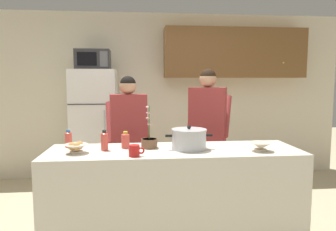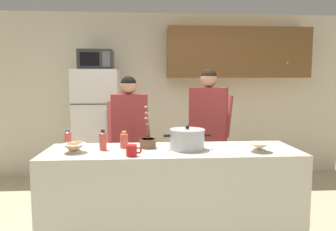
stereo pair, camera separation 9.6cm
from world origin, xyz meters
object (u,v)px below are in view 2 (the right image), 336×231
object	(u,v)px
refrigerator	(98,128)
potted_orchid	(148,141)
bottle_far_corner	(124,140)
person_by_sink	(208,122)
microwave	(96,60)
bottle_mid_counter	(68,138)
cooking_pot	(187,139)
bottle_near_edge	(103,140)
bread_bowl	(75,147)
coffee_mug	(132,151)
person_near_pot	(129,129)
empty_bowl	(259,147)

from	to	relation	value
refrigerator	potted_orchid	size ratio (longest dim) A/B	4.28
bottle_far_corner	person_by_sink	bearing A→B (deg)	38.83
microwave	bottle_mid_counter	bearing A→B (deg)	-90.94
cooking_pot	bottle_near_edge	distance (m)	0.76
bread_bowl	bottle_far_corner	distance (m)	0.45
person_by_sink	coffee_mug	distance (m)	1.39
coffee_mug	bread_bowl	xyz separation A→B (m)	(-0.50, 0.16, 0.00)
refrigerator	cooking_pot	xyz separation A→B (m)	(1.08, -1.86, 0.16)
cooking_pot	bread_bowl	distance (m)	0.99
refrigerator	bottle_mid_counter	xyz separation A→B (m)	(-0.03, -1.66, 0.15)
person_by_sink	cooking_pot	bearing A→B (deg)	-112.98
refrigerator	potted_orchid	xyz separation A→B (m)	(0.73, -1.77, 0.13)
microwave	bread_bowl	xyz separation A→B (m)	(0.09, -1.91, -0.87)
cooking_pot	potted_orchid	distance (m)	0.37
microwave	potted_orchid	size ratio (longest dim) A/B	1.21
coffee_mug	bread_bowl	size ratio (longest dim) A/B	0.66
bottle_far_corner	potted_orchid	size ratio (longest dim) A/B	0.39
bottle_mid_counter	bottle_far_corner	bearing A→B (deg)	-10.07
person_near_pot	bottle_mid_counter	size ratio (longest dim) A/B	9.74
cooking_pot	bottle_near_edge	world-z (taller)	cooking_pot
microwave	bottle_near_edge	bearing A→B (deg)	-79.85
person_by_sink	bottle_mid_counter	distance (m)	1.62
person_near_pot	cooking_pot	world-z (taller)	person_near_pot
bread_bowl	potted_orchid	bearing A→B (deg)	14.31
refrigerator	cooking_pot	distance (m)	2.16
person_near_pot	cooking_pot	distance (m)	0.97
person_by_sink	bread_bowl	world-z (taller)	person_by_sink
coffee_mug	bottle_mid_counter	world-z (taller)	bottle_mid_counter
microwave	person_near_pot	xyz separation A→B (m)	(0.52, -1.05, -0.85)
microwave	bread_bowl	size ratio (longest dim) A/B	2.40
person_by_sink	coffee_mug	size ratio (longest dim) A/B	12.84
cooking_pot	bottle_mid_counter	xyz separation A→B (m)	(-1.11, 0.20, -0.01)
person_by_sink	cooking_pot	xyz separation A→B (m)	(-0.37, -0.86, -0.04)
bread_bowl	potted_orchid	xyz separation A→B (m)	(0.63, 0.16, 0.01)
bottle_near_edge	microwave	bearing A→B (deg)	100.15
microwave	potted_orchid	distance (m)	2.08
bread_bowl	bottle_near_edge	world-z (taller)	bottle_near_edge
potted_orchid	cooking_pot	bearing A→B (deg)	-14.48
empty_bowl	potted_orchid	world-z (taller)	potted_orchid
bottle_near_edge	empty_bowl	bearing A→B (deg)	-6.82
microwave	refrigerator	bearing A→B (deg)	90.07
person_near_pot	bread_bowl	bearing A→B (deg)	-116.32
cooking_pot	coffee_mug	bearing A→B (deg)	-155.09
bottle_near_edge	bottle_mid_counter	size ratio (longest dim) A/B	1.13
microwave	person_by_sink	world-z (taller)	microwave
coffee_mug	bottle_far_corner	xyz separation A→B (m)	(-0.09, 0.33, 0.03)
bread_bowl	bottle_far_corner	bearing A→B (deg)	22.76
bread_bowl	bottle_far_corner	world-z (taller)	bottle_far_corner
person_near_pot	bottle_far_corner	size ratio (longest dim) A/B	10.24
refrigerator	person_by_sink	size ratio (longest dim) A/B	1.01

